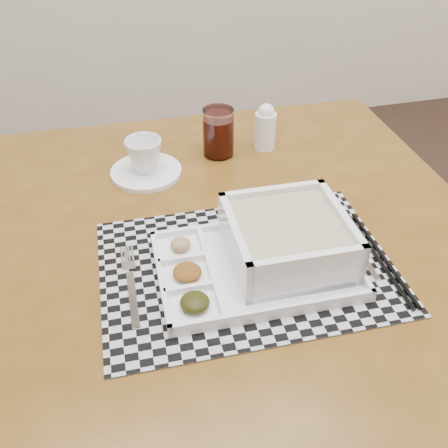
% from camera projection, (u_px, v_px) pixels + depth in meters
% --- Properties ---
extents(dining_table, '(0.96, 0.96, 0.70)m').
position_uv_depth(dining_table, '(231.00, 257.00, 0.96)').
color(dining_table, '#583510').
rests_on(dining_table, ground).
extents(placemat, '(0.49, 0.35, 0.00)m').
position_uv_depth(placemat, '(247.00, 266.00, 0.83)').
color(placemat, '#B3B3BB').
rests_on(placemat, dining_table).
extents(serving_tray, '(0.33, 0.23, 0.09)m').
position_uv_depth(serving_tray, '(277.00, 247.00, 0.82)').
color(serving_tray, white).
rests_on(serving_tray, placemat).
extents(fork, '(0.02, 0.19, 0.00)m').
position_uv_depth(fork, '(130.00, 282.00, 0.80)').
color(fork, silver).
rests_on(fork, placemat).
extents(spoon, '(0.04, 0.18, 0.01)m').
position_uv_depth(spoon, '(344.00, 228.00, 0.91)').
color(spoon, silver).
rests_on(spoon, placemat).
extents(chopsticks, '(0.02, 0.24, 0.01)m').
position_uv_depth(chopsticks, '(380.00, 257.00, 0.84)').
color(chopsticks, black).
rests_on(chopsticks, placemat).
extents(saucer, '(0.15, 0.15, 0.01)m').
position_uv_depth(saucer, '(146.00, 172.00, 1.06)').
color(saucer, white).
rests_on(saucer, dining_table).
extents(cup, '(0.09, 0.09, 0.07)m').
position_uv_depth(cup, '(144.00, 155.00, 1.03)').
color(cup, white).
rests_on(cup, saucer).
extents(juice_glass, '(0.07, 0.07, 0.11)m').
position_uv_depth(juice_glass, '(218.00, 134.00, 1.09)').
color(juice_glass, white).
rests_on(juice_glass, dining_table).
extents(creamer_bottle, '(0.05, 0.05, 0.11)m').
position_uv_depth(creamer_bottle, '(265.00, 127.00, 1.12)').
color(creamer_bottle, white).
rests_on(creamer_bottle, dining_table).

